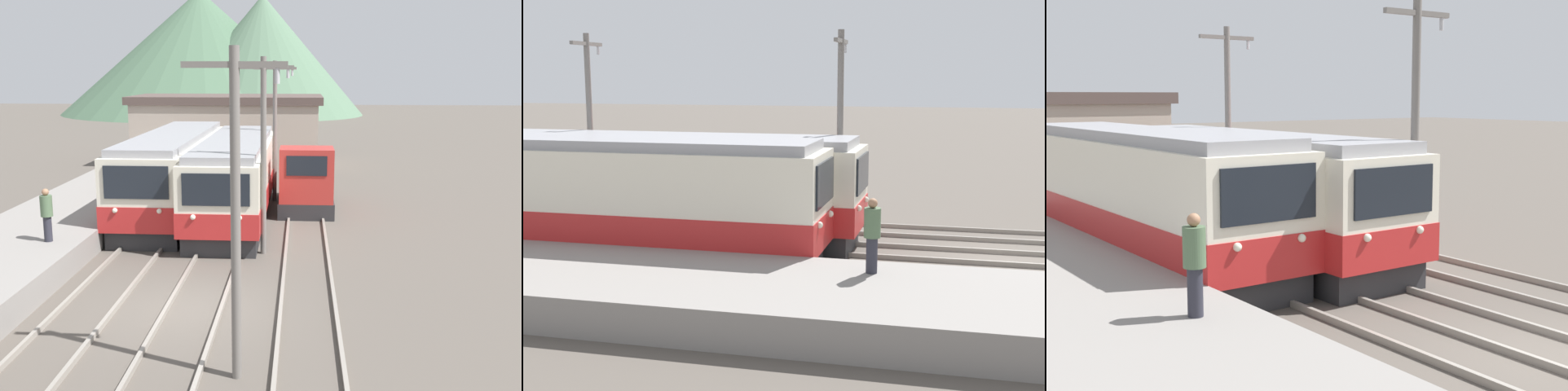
{
  "view_description": "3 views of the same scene",
  "coord_description": "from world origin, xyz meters",
  "views": [
    {
      "loc": [
        2.96,
        -15.09,
        6.21
      ],
      "look_at": [
        1.42,
        8.03,
        1.46
      ],
      "focal_mm": 42.0,
      "sensor_mm": 36.0,
      "label": 1
    },
    {
      "loc": [
        -21.06,
        1.37,
        5.3
      ],
      "look_at": [
        1.07,
        6.84,
        1.48
      ],
      "focal_mm": 50.0,
      "sensor_mm": 36.0,
      "label": 2
    },
    {
      "loc": [
        -10.41,
        -7.12,
        4.44
      ],
      "look_at": [
        0.25,
        7.48,
        1.95
      ],
      "focal_mm": 50.0,
      "sensor_mm": 36.0,
      "label": 3
    }
  ],
  "objects": [
    {
      "name": "ground_plane",
      "position": [
        0.0,
        0.0,
        0.0
      ],
      "size": [
        200.0,
        200.0,
        0.0
      ],
      "primitive_type": "plane",
      "color": "#564F47"
    },
    {
      "name": "track_left",
      "position": [
        -2.6,
        0.0,
        0.07
      ],
      "size": [
        1.54,
        60.0,
        0.14
      ],
      "color": "gray",
      "rests_on": "ground"
    },
    {
      "name": "track_center",
      "position": [
        0.2,
        0.0,
        0.07
      ],
      "size": [
        1.54,
        60.0,
        0.14
      ],
      "color": "gray",
      "rests_on": "ground"
    },
    {
      "name": "track_right",
      "position": [
        3.2,
        0.0,
        0.07
      ],
      "size": [
        1.54,
        60.0,
        0.14
      ],
      "color": "gray",
      "rests_on": "ground"
    },
    {
      "name": "commuter_train_left",
      "position": [
        -2.6,
        11.15,
        1.66
      ],
      "size": [
        2.84,
        12.74,
        3.56
      ],
      "color": "#28282B",
      "rests_on": "ground"
    },
    {
      "name": "commuter_train_center",
      "position": [
        0.2,
        10.44,
        1.6
      ],
      "size": [
        2.84,
        12.54,
        3.42
      ],
      "color": "#28282B",
      "rests_on": "ground"
    },
    {
      "name": "shunting_locomotive",
      "position": [
        3.2,
        12.26,
        1.21
      ],
      "size": [
        2.4,
        5.44,
        3.0
      ],
      "color": "#28282B",
      "rests_on": "ground"
    },
    {
      "name": "catenary_mast_near",
      "position": [
        1.71,
        -3.57,
        3.65
      ],
      "size": [
        2.0,
        0.2,
        6.67
      ],
      "color": "slate",
      "rests_on": "ground"
    },
    {
      "name": "catenary_mast_mid",
      "position": [
        1.71,
        5.17,
        3.65
      ],
      "size": [
        2.0,
        0.2,
        6.67
      ],
      "color": "slate",
      "rests_on": "ground"
    },
    {
      "name": "catenary_mast_far",
      "position": [
        1.71,
        13.91,
        3.65
      ],
      "size": [
        2.0,
        0.2,
        6.67
      ],
      "color": "slate",
      "rests_on": "ground"
    },
    {
      "name": "person_on_platform",
      "position": [
        -5.09,
        3.27,
        1.78
      ],
      "size": [
        0.38,
        0.38,
        1.72
      ],
      "color": "#282833",
      "rests_on": "platform_left"
    },
    {
      "name": "station_building",
      "position": [
        -1.99,
        26.0,
        2.32
      ],
      "size": [
        12.6,
        6.3,
        4.59
      ],
      "color": "#AD9E8E",
      "rests_on": "ground"
    },
    {
      "name": "mountain_backdrop",
      "position": [
        -9.25,
        76.53,
        8.73
      ],
      "size": [
        44.56,
        41.17,
        17.81
      ],
      "color": "#47664C",
      "rests_on": "ground"
    }
  ]
}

